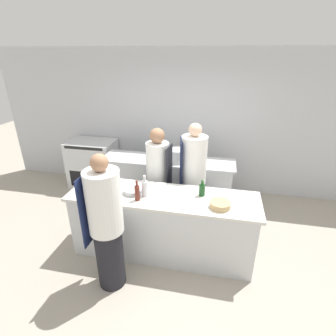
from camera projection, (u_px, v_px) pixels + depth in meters
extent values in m
plane|color=#A89E8E|center=(163.00, 250.00, 3.91)|extent=(16.00, 16.00, 0.00)
cube|color=silver|center=(186.00, 123.00, 5.24)|extent=(8.00, 0.06, 2.80)
cube|color=silver|center=(163.00, 225.00, 3.73)|extent=(2.48, 0.70, 0.90)
cube|color=silver|center=(163.00, 197.00, 3.53)|extent=(2.58, 0.73, 0.04)
cube|color=silver|center=(168.00, 184.00, 4.88)|extent=(2.29, 0.57, 0.90)
cube|color=silver|center=(168.00, 161.00, 4.69)|extent=(2.39, 0.59, 0.04)
cube|color=silver|center=(93.00, 164.00, 5.63)|extent=(0.96, 0.66, 1.01)
cube|color=black|center=(87.00, 180.00, 5.43)|extent=(0.77, 0.01, 0.35)
cube|color=black|center=(83.00, 148.00, 5.14)|extent=(0.82, 0.01, 0.06)
cylinder|color=black|center=(110.00, 257.00, 3.21)|extent=(0.33, 0.33, 0.81)
cylinder|color=white|center=(104.00, 202.00, 2.89)|extent=(0.39, 0.39, 0.76)
cube|color=#19234C|center=(88.00, 208.00, 2.98)|extent=(0.02, 0.37, 0.86)
sphere|color=#9E7051|center=(99.00, 163.00, 2.70)|extent=(0.19, 0.19, 0.19)
cylinder|color=black|center=(158.00, 203.00, 4.38)|extent=(0.30, 0.30, 0.77)
cylinder|color=white|center=(158.00, 164.00, 4.09)|extent=(0.36, 0.36, 0.68)
cube|color=#2D2D33|center=(169.00, 170.00, 4.07)|extent=(0.05, 0.34, 0.80)
sphere|color=#9E7051|center=(157.00, 136.00, 3.90)|extent=(0.23, 0.23, 0.23)
cylinder|color=black|center=(192.00, 204.00, 4.32)|extent=(0.33, 0.33, 0.81)
cylinder|color=white|center=(194.00, 160.00, 4.00)|extent=(0.39, 0.39, 0.76)
cube|color=#19234C|center=(181.00, 167.00, 4.05)|extent=(0.09, 0.37, 0.86)
sphere|color=beige|center=(195.00, 130.00, 3.81)|extent=(0.20, 0.20, 0.20)
cylinder|color=silver|center=(145.00, 189.00, 3.47)|extent=(0.08, 0.08, 0.21)
cylinder|color=silver|center=(144.00, 179.00, 3.41)|extent=(0.04, 0.04, 0.08)
cylinder|color=#B2A84C|center=(100.00, 179.00, 3.79)|extent=(0.06, 0.06, 0.17)
cylinder|color=#B2A84C|center=(99.00, 171.00, 3.74)|extent=(0.03, 0.03, 0.07)
cylinder|color=#5B2319|center=(137.00, 193.00, 3.38)|extent=(0.07, 0.07, 0.20)
cylinder|color=#5B2319|center=(137.00, 184.00, 3.32)|extent=(0.03, 0.03, 0.08)
cylinder|color=#19471E|center=(202.00, 190.00, 3.49)|extent=(0.08, 0.08, 0.16)
cylinder|color=#19471E|center=(202.00, 183.00, 3.45)|extent=(0.04, 0.04, 0.06)
cylinder|color=#B7BABC|center=(133.00, 191.00, 3.57)|extent=(0.26, 0.26, 0.06)
cylinder|color=tan|center=(220.00, 205.00, 3.24)|extent=(0.26, 0.26, 0.08)
cube|color=tan|center=(98.00, 192.00, 3.59)|extent=(0.33, 0.26, 0.01)
cylinder|color=silver|center=(177.00, 155.00, 4.56)|extent=(0.30, 0.30, 0.22)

